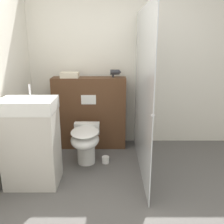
# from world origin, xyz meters

# --- Properties ---
(ground_plane) EXTENTS (12.00, 12.00, 0.00)m
(ground_plane) POSITION_xyz_m (0.00, 0.00, 0.00)
(ground_plane) COLOR #565451
(wall_back) EXTENTS (8.00, 0.06, 2.50)m
(wall_back) POSITION_xyz_m (0.00, 1.88, 1.25)
(wall_back) COLOR silver
(wall_back) RESTS_ON ground_plane
(partition_panel) EXTENTS (1.12, 0.28, 1.11)m
(partition_panel) POSITION_xyz_m (-0.38, 1.63, 0.56)
(partition_panel) COLOR #51331E
(partition_panel) RESTS_ON ground_plane
(shower_glass) EXTENTS (0.04, 1.77, 2.04)m
(shower_glass) POSITION_xyz_m (0.35, 0.96, 1.02)
(shower_glass) COLOR silver
(shower_glass) RESTS_ON ground_plane
(toilet) EXTENTS (0.38, 0.59, 0.52)m
(toilet) POSITION_xyz_m (-0.39, 1.03, 0.33)
(toilet) COLOR white
(toilet) RESTS_ON ground_plane
(sink_vanity) EXTENTS (0.61, 0.43, 1.18)m
(sink_vanity) POSITION_xyz_m (-0.96, 0.55, 0.52)
(sink_vanity) COLOR beige
(sink_vanity) RESTS_ON ground_plane
(hair_drier) EXTENTS (0.16, 0.08, 0.12)m
(hair_drier) POSITION_xyz_m (0.02, 1.64, 1.19)
(hair_drier) COLOR #2D2D33
(hair_drier) RESTS_ON partition_panel
(folded_towel) EXTENTS (0.27, 0.19, 0.08)m
(folded_towel) POSITION_xyz_m (-0.66, 1.61, 1.15)
(folded_towel) COLOR beige
(folded_towel) RESTS_ON partition_panel
(spare_toilet_roll) EXTENTS (0.10, 0.10, 0.09)m
(spare_toilet_roll) POSITION_xyz_m (-0.12, 1.05, 0.05)
(spare_toilet_roll) COLOR white
(spare_toilet_roll) RESTS_ON ground_plane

